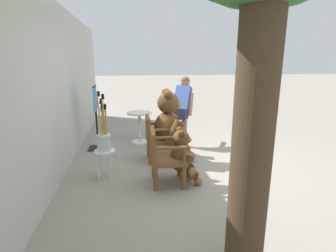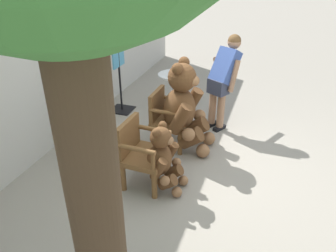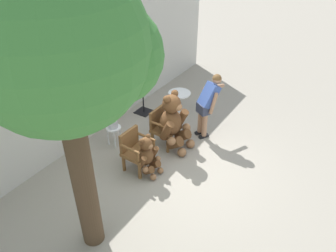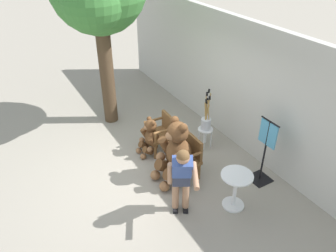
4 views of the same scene
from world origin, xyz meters
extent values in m
plane|color=gray|center=(0.00, 0.00, 0.00)|extent=(60.00, 60.00, 0.00)
cube|color=beige|center=(0.00, 2.40, 1.40)|extent=(10.00, 0.16, 2.80)
cube|color=brown|center=(-0.51, 0.65, 0.41)|extent=(0.58, 0.54, 0.07)
cylinder|color=brown|center=(-0.74, 0.45, 0.18)|extent=(0.07, 0.07, 0.37)
cylinder|color=brown|center=(-0.29, 0.43, 0.18)|extent=(0.07, 0.07, 0.37)
cylinder|color=brown|center=(-0.73, 0.87, 0.18)|extent=(0.07, 0.07, 0.37)
cylinder|color=brown|center=(-0.27, 0.85, 0.18)|extent=(0.07, 0.07, 0.37)
cube|color=brown|center=(-0.50, 0.88, 0.65)|extent=(0.52, 0.08, 0.42)
cylinder|color=brown|center=(-0.76, 0.66, 0.66)|extent=(0.08, 0.48, 0.06)
cylinder|color=brown|center=(-0.76, 0.45, 0.55)|extent=(0.05, 0.05, 0.22)
cylinder|color=brown|center=(-0.26, 0.64, 0.66)|extent=(0.08, 0.48, 0.06)
cylinder|color=brown|center=(-0.27, 0.43, 0.55)|extent=(0.05, 0.05, 0.22)
cube|color=brown|center=(0.51, 0.65, 0.41)|extent=(0.56, 0.52, 0.07)
cylinder|color=brown|center=(0.28, 0.44, 0.18)|extent=(0.07, 0.07, 0.37)
cylinder|color=brown|center=(0.74, 0.44, 0.18)|extent=(0.07, 0.07, 0.37)
cylinder|color=brown|center=(0.28, 0.86, 0.18)|extent=(0.07, 0.07, 0.37)
cylinder|color=brown|center=(0.74, 0.86, 0.18)|extent=(0.07, 0.07, 0.37)
cube|color=brown|center=(0.51, 0.88, 0.65)|extent=(0.52, 0.06, 0.42)
cylinder|color=brown|center=(0.26, 0.65, 0.66)|extent=(0.06, 0.48, 0.06)
cylinder|color=brown|center=(0.26, 0.44, 0.55)|extent=(0.05, 0.05, 0.22)
cylinder|color=brown|center=(0.76, 0.65, 0.66)|extent=(0.06, 0.48, 0.06)
cylinder|color=brown|center=(0.76, 0.44, 0.55)|extent=(0.05, 0.05, 0.22)
ellipsoid|color=brown|center=(0.51, 0.53, 0.62)|extent=(0.55, 0.47, 0.64)
sphere|color=brown|center=(0.51, 0.50, 1.11)|extent=(0.40, 0.40, 0.40)
ellipsoid|color=#8C603D|center=(0.51, 0.33, 1.08)|extent=(0.19, 0.15, 0.15)
sphere|color=black|center=(0.51, 0.33, 1.09)|extent=(0.06, 0.06, 0.06)
sphere|color=brown|center=(0.36, 0.52, 1.28)|extent=(0.16, 0.16, 0.16)
sphere|color=brown|center=(0.66, 0.52, 1.28)|extent=(0.16, 0.16, 0.16)
cylinder|color=brown|center=(0.21, 0.43, 0.62)|extent=(0.18, 0.35, 0.48)
sphere|color=#8C603D|center=(0.19, 0.30, 0.40)|extent=(0.19, 0.19, 0.19)
cylinder|color=brown|center=(0.80, 0.42, 0.62)|extent=(0.18, 0.35, 0.48)
sphere|color=#8C603D|center=(0.82, 0.30, 0.40)|extent=(0.19, 0.19, 0.19)
cylinder|color=brown|center=(0.34, 0.30, 0.27)|extent=(0.24, 0.40, 0.37)
sphere|color=#8C603D|center=(0.32, 0.11, 0.10)|extent=(0.20, 0.20, 0.20)
cylinder|color=brown|center=(0.68, 0.30, 0.27)|extent=(0.24, 0.40, 0.37)
sphere|color=#8C603D|center=(0.69, 0.11, 0.10)|extent=(0.20, 0.20, 0.20)
ellipsoid|color=brown|center=(-0.51, 0.47, 0.40)|extent=(0.37, 0.32, 0.41)
sphere|color=brown|center=(-0.51, 0.45, 0.72)|extent=(0.26, 0.26, 0.26)
ellipsoid|color=#8C603D|center=(-0.51, 0.34, 0.70)|extent=(0.13, 0.10, 0.10)
sphere|color=black|center=(-0.51, 0.34, 0.70)|extent=(0.04, 0.04, 0.04)
sphere|color=brown|center=(-0.60, 0.47, 0.83)|extent=(0.10, 0.10, 0.10)
sphere|color=brown|center=(-0.41, 0.46, 0.83)|extent=(0.10, 0.10, 0.10)
cylinder|color=brown|center=(-0.70, 0.41, 0.40)|extent=(0.13, 0.23, 0.31)
sphere|color=#8C603D|center=(-0.71, 0.33, 0.26)|extent=(0.12, 0.12, 0.12)
cylinder|color=brown|center=(-0.32, 0.39, 0.40)|extent=(0.13, 0.23, 0.31)
sphere|color=#8C603D|center=(-0.31, 0.31, 0.26)|extent=(0.12, 0.12, 0.12)
cylinder|color=brown|center=(-0.62, 0.32, 0.18)|extent=(0.16, 0.26, 0.24)
sphere|color=#8C603D|center=(-0.64, 0.20, 0.07)|extent=(0.13, 0.13, 0.13)
cylinder|color=brown|center=(-0.40, 0.32, 0.18)|extent=(0.16, 0.26, 0.24)
sphere|color=#8C603D|center=(-0.40, 0.19, 0.07)|extent=(0.13, 0.13, 0.13)
cube|color=black|center=(1.21, 0.03, 0.03)|extent=(0.25, 0.20, 0.06)
cylinder|color=#A37556|center=(1.21, 0.03, 0.47)|extent=(0.12, 0.12, 0.82)
cube|color=black|center=(1.30, 0.19, 0.03)|extent=(0.25, 0.20, 0.06)
cylinder|color=#A37556|center=(1.30, 0.19, 0.47)|extent=(0.12, 0.12, 0.82)
cube|color=#33384C|center=(1.25, 0.11, 0.75)|extent=(0.34, 0.37, 0.24)
cube|color=#385199|center=(1.36, 0.05, 1.06)|extent=(0.53, 0.49, 0.57)
sphere|color=#A37556|center=(1.52, -0.04, 1.40)|extent=(0.21, 0.21, 0.21)
sphere|color=brown|center=(1.52, -0.04, 1.42)|extent=(0.21, 0.21, 0.21)
cylinder|color=#A37556|center=(1.67, 0.09, 1.11)|extent=(0.53, 0.35, 0.12)
cylinder|color=#A37556|center=(1.27, -0.12, 0.94)|extent=(0.22, 0.17, 0.51)
cylinder|color=silver|center=(-0.13, 1.63, 0.45)|extent=(0.34, 0.34, 0.03)
cylinder|color=silver|center=(-0.04, 1.73, 0.22)|extent=(0.04, 0.04, 0.43)
cylinder|color=silver|center=(-0.23, 1.73, 0.22)|extent=(0.04, 0.04, 0.43)
cylinder|color=silver|center=(-0.04, 1.53, 0.22)|extent=(0.04, 0.04, 0.43)
cylinder|color=silver|center=(-0.23, 1.53, 0.22)|extent=(0.04, 0.04, 0.43)
cylinder|color=silver|center=(-0.13, 1.63, 0.59)|extent=(0.22, 0.22, 0.26)
cylinder|color=tan|center=(-0.14, 1.61, 0.91)|extent=(0.09, 0.04, 0.75)
cylinder|color=black|center=(-0.14, 1.61, 1.33)|extent=(0.05, 0.05, 0.08)
cylinder|color=tan|center=(-0.09, 1.65, 0.88)|extent=(0.06, 0.13, 0.67)
cylinder|color=black|center=(-0.09, 1.65, 1.25)|extent=(0.05, 0.06, 0.09)
cylinder|color=tan|center=(-0.13, 1.63, 0.84)|extent=(0.07, 0.03, 0.61)
cylinder|color=black|center=(-0.13, 1.63, 1.19)|extent=(0.05, 0.04, 0.08)
cylinder|color=tan|center=(-0.13, 1.64, 0.82)|extent=(0.13, 0.04, 0.55)
cylinder|color=black|center=(-0.13, 1.64, 1.14)|extent=(0.06, 0.05, 0.09)
cylinder|color=tan|center=(-0.16, 1.67, 0.94)|extent=(0.10, 0.08, 0.80)
cylinder|color=black|center=(-0.16, 1.67, 1.38)|extent=(0.05, 0.05, 0.09)
cylinder|color=tan|center=(-0.12, 1.59, 0.83)|extent=(0.08, 0.04, 0.59)
cylinder|color=black|center=(-0.12, 1.59, 1.17)|extent=(0.05, 0.05, 0.09)
cylinder|color=silver|center=(1.66, 0.99, 0.70)|extent=(0.56, 0.56, 0.03)
cylinder|color=silver|center=(1.66, 0.99, 0.34)|extent=(0.07, 0.07, 0.69)
cylinder|color=silver|center=(1.66, 0.99, 0.01)|extent=(0.40, 0.40, 0.03)
cylinder|color=#473523|center=(-2.31, 0.22, 1.35)|extent=(0.34, 0.34, 2.70)
sphere|color=#3D7F38|center=(-2.31, 0.22, 3.28)|extent=(2.10, 2.10, 2.10)
sphere|color=#3D7F38|center=(-1.78, -0.09, 3.07)|extent=(1.26, 1.26, 1.26)
cube|color=black|center=(1.37, 1.92, 0.01)|extent=(0.40, 0.40, 0.02)
cylinder|color=black|center=(1.37, 1.92, 0.68)|extent=(0.04, 0.04, 1.35)
cylinder|color=black|center=(1.37, 1.92, 1.35)|extent=(0.44, 0.03, 0.03)
cube|color=#4C99BF|center=(1.37, 1.92, 1.09)|extent=(0.40, 0.03, 0.48)
camera|label=1|loc=(-4.24, 1.21, 1.87)|focal=28.00mm
camera|label=2|loc=(-3.63, -0.71, 2.66)|focal=35.00mm
camera|label=3|loc=(-4.56, -2.68, 4.53)|focal=35.00mm
camera|label=4|loc=(4.77, -2.18, 4.39)|focal=35.00mm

